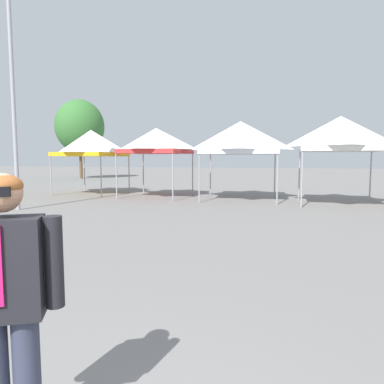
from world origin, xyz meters
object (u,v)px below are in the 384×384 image
at_px(canopy_tent_behind_center, 156,141).
at_px(person_foreground, 7,298).
at_px(tree_behind_tents_right, 80,127).
at_px(canopy_tent_behind_left, 240,138).
at_px(light_pole_opposite_side, 12,82).
at_px(canopy_tent_center, 340,134).
at_px(canopy_tent_far_right, 91,143).

relative_size(canopy_tent_behind_center, person_foreground, 1.87).
bearing_deg(tree_behind_tents_right, person_foreground, -58.46).
relative_size(canopy_tent_behind_left, light_pole_opposite_side, 0.44).
xyz_separation_m(canopy_tent_behind_center, tree_behind_tents_right, (-12.44, 13.14, 2.12)).
relative_size(person_foreground, light_pole_opposite_side, 0.22).
relative_size(canopy_tent_behind_left, canopy_tent_center, 1.00).
relative_size(person_foreground, tree_behind_tents_right, 0.24).
bearing_deg(tree_behind_tents_right, canopy_tent_center, -34.18).
xyz_separation_m(canopy_tent_far_right, tree_behind_tents_right, (-8.59, 12.55, 2.16)).
bearing_deg(canopy_tent_behind_left, light_pole_opposite_side, -143.81).
height_order(canopy_tent_center, light_pole_opposite_side, light_pole_opposite_side).
height_order(canopy_tent_behind_center, canopy_tent_center, canopy_tent_center).
xyz_separation_m(canopy_tent_behind_left, tree_behind_tents_right, (-16.50, 13.12, 2.03)).
xyz_separation_m(canopy_tent_center, tree_behind_tents_right, (-20.59, 13.98, 1.98)).
distance_m(person_foreground, tree_behind_tents_right, 32.43).
distance_m(canopy_tent_center, light_pole_opposite_side, 12.48).
relative_size(canopy_tent_far_right, canopy_tent_center, 0.95).
height_order(canopy_tent_behind_left, tree_behind_tents_right, tree_behind_tents_right).
bearing_deg(canopy_tent_behind_left, person_foreground, -88.61).
height_order(canopy_tent_far_right, person_foreground, canopy_tent_far_right).
height_order(canopy_tent_behind_center, tree_behind_tents_right, tree_behind_tents_right).
xyz_separation_m(light_pole_opposite_side, tree_behind_tents_right, (-9.10, 18.53, 0.27)).
relative_size(canopy_tent_behind_left, tree_behind_tents_right, 0.49).
height_order(person_foreground, light_pole_opposite_side, light_pole_opposite_side).
bearing_deg(canopy_tent_far_right, canopy_tent_center, -6.78).
relative_size(canopy_tent_center, person_foreground, 1.99).
distance_m(canopy_tent_far_right, canopy_tent_behind_left, 7.94).
distance_m(canopy_tent_far_right, canopy_tent_behind_center, 3.90).
height_order(canopy_tent_behind_center, light_pole_opposite_side, light_pole_opposite_side).
relative_size(canopy_tent_center, tree_behind_tents_right, 0.49).
bearing_deg(canopy_tent_far_right, person_foreground, -60.98).
bearing_deg(tree_behind_tents_right, canopy_tent_behind_center, -46.55).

